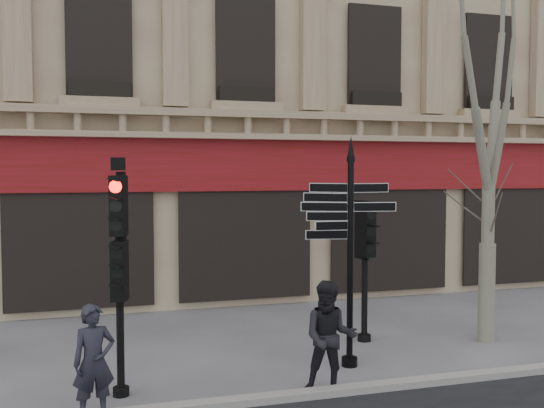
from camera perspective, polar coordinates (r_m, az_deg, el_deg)
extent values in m
plane|color=#58585D|center=(11.10, 3.72, -15.00)|extent=(80.00, 80.00, 0.00)
cube|color=#999690|center=(9.84, 6.61, -17.05)|extent=(80.00, 0.25, 0.12)
cube|color=tan|center=(23.37, -7.12, 16.86)|extent=(28.00, 15.00, 18.00)
cube|color=#67120A|center=(15.22, -2.48, 3.70)|extent=(28.00, 0.25, 1.30)
cube|color=#8D735B|center=(15.04, -2.28, 7.40)|extent=(28.00, 0.35, 0.74)
cylinder|color=black|center=(10.75, 7.37, -5.72)|extent=(0.11, 0.11, 3.60)
cylinder|color=black|center=(11.15, 7.30, -14.50)|extent=(0.28, 0.28, 0.16)
cone|color=black|center=(10.63, 7.44, 5.44)|extent=(0.12, 0.12, 0.36)
cylinder|color=black|center=(9.58, -14.15, -7.64)|extent=(0.12, 0.12, 3.36)
cylinder|color=black|center=(10.01, -14.02, -16.74)|extent=(0.25, 0.25, 0.13)
cube|color=black|center=(9.54, -14.17, -6.08)|extent=(0.47, 0.40, 0.91)
cube|color=black|center=(9.43, -14.25, -0.15)|extent=(0.47, 0.40, 0.91)
sphere|color=#FF0C05|center=(9.42, -14.27, 1.34)|extent=(0.19, 0.19, 0.19)
cube|color=black|center=(9.41, -14.30, 3.67)|extent=(0.29, 0.32, 0.19)
cylinder|color=black|center=(12.44, 8.72, -6.42)|extent=(0.13, 0.13, 2.79)
cylinder|color=black|center=(12.73, 8.67, -12.27)|extent=(0.29, 0.29, 0.16)
cube|color=black|center=(12.33, 8.75, -2.46)|extent=(0.52, 0.41, 1.06)
cylinder|color=gray|center=(13.08, 19.55, -7.86)|extent=(0.33, 0.33, 1.99)
cylinder|color=gray|center=(12.88, 19.67, -1.11)|extent=(0.25, 0.25, 1.27)
imported|color=#22222E|center=(9.02, -16.43, -14.08)|extent=(0.66, 0.51, 1.61)
imported|color=black|center=(9.62, 5.47, -12.39)|extent=(1.03, 0.92, 1.76)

